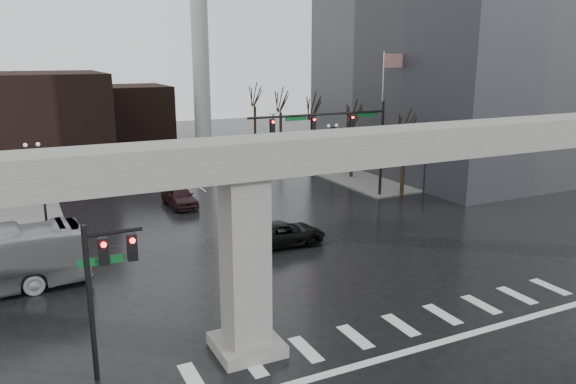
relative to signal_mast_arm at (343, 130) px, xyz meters
The scene contains 22 objects.
ground 21.64m from the signal_mast_arm, 115.57° to the right, with size 160.00×160.00×0.00m, color black.
sidewalk_ne 24.86m from the signal_mast_arm, 45.33° to the left, with size 28.00×36.00×0.15m, color slate.
elevated_guideway 20.35m from the signal_mast_arm, 112.35° to the right, with size 48.00×2.60×8.70m.
building_far_left 32.68m from the signal_mast_arm, 134.74° to the left, with size 16.00×14.00×10.00m, color black.
building_far_mid 35.02m from the signal_mast_arm, 108.32° to the left, with size 10.00×10.00×8.00m, color black.
smokestack 28.38m from the signal_mast_arm, 96.28° to the left, with size 3.60×3.60×30.00m.
signal_mast_arm is the anchor object (origin of this frame).
signal_left_pole 28.09m from the signal_mast_arm, 139.26° to the right, with size 2.30×0.30×6.00m.
flagpole_assembly 7.27m from the signal_mast_arm, 26.93° to the left, with size 2.06×0.12×12.00m.
lamp_right_0 6.99m from the signal_mast_arm, 46.80° to the right, with size 1.22×0.32×5.11m.
lamp_right_1 10.51m from the signal_mast_arm, 63.90° to the left, with size 1.22×0.32×5.11m.
lamp_right_2 23.75m from the signal_mast_arm, 79.01° to the left, with size 1.22×0.32×5.11m.
lamp_left_0 23.12m from the signal_mast_arm, 167.96° to the right, with size 1.22×0.32×5.11m.
lamp_left_1 24.42m from the signal_mast_arm, 157.75° to the left, with size 1.22×0.32×5.11m.
lamp_left_2 32.40m from the signal_mast_arm, 134.11° to the left, with size 1.22×0.32×5.11m.
tree_right_0 6.37m from the signal_mast_arm, ahead, with size 1.09×1.58×7.50m.
tree_right_1 9.57m from the signal_mast_arm, 52.50° to the left, with size 1.09×1.61×7.67m.
tree_right_2 16.45m from the signal_mast_arm, 70.00° to the left, with size 1.10×1.63×7.85m.
tree_right_3 24.04m from the signal_mast_arm, 76.58° to the left, with size 1.11×1.66×8.02m.
tree_right_4 31.83m from the signal_mast_arm, 79.94° to the left, with size 1.12×1.69×8.19m.
pickup_truck 12.92m from the signal_mast_arm, 139.46° to the right, with size 2.50×5.43×1.51m, color black.
far_car 14.02m from the signal_mast_arm, 161.18° to the left, with size 1.93×4.80×1.64m, color black.
Camera 1 is at (-14.61, -19.34, 11.79)m, focal length 35.00 mm.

